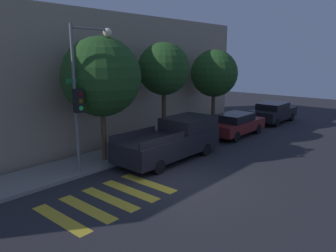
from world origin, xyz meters
TOP-DOWN VIEW (x-y plane):
  - ground_plane at (0.00, 0.00)m, footprint 60.00×60.00m
  - sidewalk at (0.00, 4.33)m, footprint 26.00×2.27m
  - building_row at (0.00, 8.87)m, footprint 26.00×6.00m
  - crosswalk at (-2.62, 0.80)m, footprint 4.13×2.60m
  - traffic_light_pole at (-1.61, 3.37)m, footprint 2.22×0.56m
  - pickup_truck at (2.23, 2.10)m, footprint 5.44×2.05m
  - sedan_near_corner at (8.08, 2.10)m, footprint 4.32×1.76m
  - sedan_middle at (13.46, 2.10)m, footprint 4.36×1.89m
  - tree_near_corner at (-0.28, 4.00)m, footprint 3.41×3.41m
  - tree_midblock at (3.75, 4.00)m, footprint 2.71×2.71m
  - tree_far_end at (8.51, 4.00)m, footprint 2.95×2.95m

SIDE VIEW (x-z plane):
  - ground_plane at x=0.00m, z-range 0.00..0.00m
  - crosswalk at x=-2.62m, z-range 0.00..0.00m
  - sidewalk at x=0.00m, z-range 0.00..0.14m
  - sedan_near_corner at x=8.08m, z-range 0.04..1.40m
  - sedan_middle at x=13.46m, z-range 0.04..1.46m
  - pickup_truck at x=2.23m, z-range 0.00..1.80m
  - building_row at x=0.00m, z-range 0.00..6.91m
  - tree_far_end at x=8.51m, z-range 1.07..6.19m
  - traffic_light_pole at x=-1.61m, z-range 0.74..6.63m
  - tree_near_corner at x=-0.28m, z-range 1.06..6.60m
  - tree_midblock at x=3.75m, z-range 1.33..6.74m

